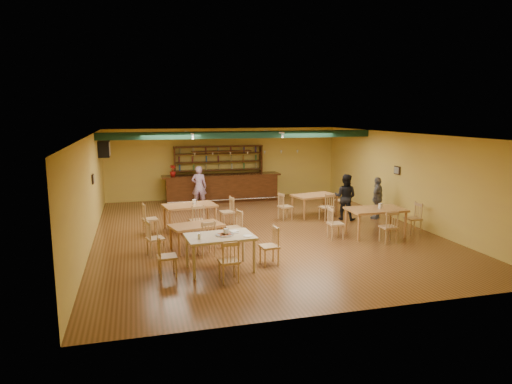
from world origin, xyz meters
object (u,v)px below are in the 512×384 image
object	(u,v)px
bar_counter	(222,188)
patron_right_a	(345,197)
dining_table_a	(190,217)
near_table	(220,253)
patron_bar	(199,186)
dining_table_b	(314,205)
dining_table_d	(375,222)
dining_table_c	(197,237)

from	to	relation	value
bar_counter	patron_right_a	world-z (taller)	patron_right_a
dining_table_a	near_table	bearing A→B (deg)	-95.88
dining_table_a	patron_bar	size ratio (longest dim) A/B	0.99
dining_table_b	patron_bar	bearing A→B (deg)	131.69
bar_counter	dining_table_d	world-z (taller)	bar_counter
dining_table_a	dining_table_d	size ratio (longest dim) A/B	0.96
bar_counter	patron_bar	distance (m)	1.37
dining_table_d	patron_right_a	size ratio (longest dim) A/B	1.05
patron_right_a	dining_table_c	bearing A→B (deg)	61.74
bar_counter	near_table	distance (m)	8.43
dining_table_b	patron_right_a	bearing A→B (deg)	-57.51
patron_bar	patron_right_a	bearing A→B (deg)	156.67
bar_counter	dining_table_b	distance (m)	4.45
bar_counter	dining_table_b	world-z (taller)	bar_counter
dining_table_c	patron_bar	bearing A→B (deg)	66.84
dining_table_d	dining_table_a	bearing A→B (deg)	157.90
near_table	dining_table_d	bearing A→B (deg)	15.30
dining_table_a	patron_bar	xyz separation A→B (m)	(0.78, 3.48, 0.41)
near_table	patron_bar	world-z (taller)	patron_bar
dining_table_a	patron_right_a	distance (m)	5.35
patron_right_a	dining_table_a	bearing A→B (deg)	39.87
dining_table_b	near_table	distance (m)	6.40
patron_bar	dining_table_b	bearing A→B (deg)	158.47
dining_table_b	dining_table_d	size ratio (longest dim) A/B	0.92
dining_table_c	dining_table_d	world-z (taller)	dining_table_d
dining_table_b	dining_table_c	size ratio (longest dim) A/B	1.12
dining_table_b	dining_table_d	bearing A→B (deg)	-88.54
dining_table_a	dining_table_b	distance (m)	4.60
dining_table_a	dining_table_b	size ratio (longest dim) A/B	1.04
near_table	dining_table_b	bearing A→B (deg)	43.67
near_table	bar_counter	bearing A→B (deg)	74.94
patron_bar	patron_right_a	size ratio (longest dim) A/B	1.02
bar_counter	patron_bar	size ratio (longest dim) A/B	3.03
dining_table_c	near_table	size ratio (longest dim) A/B	0.88
dining_table_a	dining_table_c	bearing A→B (deg)	-101.41
dining_table_b	near_table	size ratio (longest dim) A/B	0.99
dining_table_a	near_table	size ratio (longest dim) A/B	1.03
near_table	dining_table_c	bearing A→B (deg)	95.89
bar_counter	dining_table_a	distance (m)	4.69
dining_table_d	patron_right_a	world-z (taller)	patron_right_a
dining_table_b	dining_table_c	bearing A→B (deg)	-160.05
near_table	patron_bar	xyz separation A→B (m)	(0.55, 7.45, 0.39)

